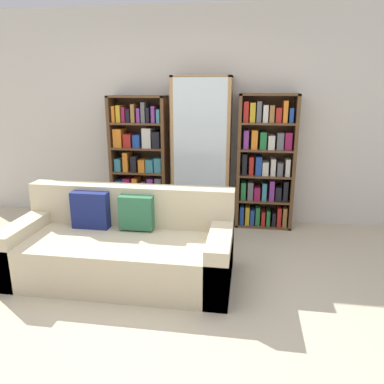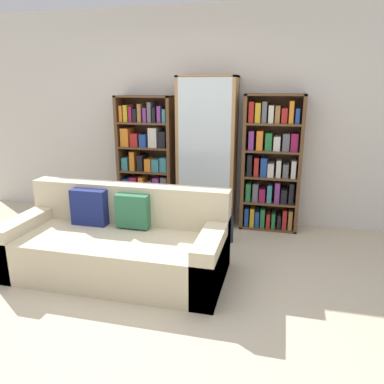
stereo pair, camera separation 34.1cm
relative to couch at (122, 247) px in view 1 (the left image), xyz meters
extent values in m
plane|color=beige|center=(0.37, -0.60, -0.28)|extent=(16.00, 16.00, 0.00)
cube|color=beige|center=(0.37, 1.75, 1.07)|extent=(6.43, 0.06, 2.70)
cube|color=beige|center=(0.00, -0.06, -0.08)|extent=(2.05, 0.92, 0.40)
cube|color=beige|center=(0.00, 0.30, 0.32)|extent=(2.05, 0.20, 0.40)
cube|color=beige|center=(-0.92, -0.06, -0.02)|extent=(0.20, 0.92, 0.52)
cube|color=beige|center=(0.93, -0.06, -0.02)|extent=(0.20, 0.92, 0.52)
cube|color=navy|center=(-0.36, 0.14, 0.30)|extent=(0.36, 0.12, 0.36)
cube|color=#2D6B47|center=(0.11, 0.14, 0.30)|extent=(0.32, 0.12, 0.32)
cube|color=brown|center=(-0.61, 1.54, 0.54)|extent=(0.04, 0.32, 1.63)
cube|color=brown|center=(0.08, 1.54, 0.54)|extent=(0.04, 0.32, 1.63)
cube|color=brown|center=(-0.26, 1.54, 1.34)|extent=(0.73, 0.32, 0.02)
cube|color=brown|center=(-0.26, 1.54, -0.26)|extent=(0.73, 0.32, 0.02)
cube|color=brown|center=(-0.26, 1.69, 0.54)|extent=(0.73, 0.01, 1.63)
cube|color=brown|center=(-0.26, 1.54, 0.06)|extent=(0.65, 0.32, 0.02)
cube|color=brown|center=(-0.26, 1.54, 0.38)|extent=(0.65, 0.32, 0.02)
cube|color=brown|center=(-0.26, 1.54, 0.69)|extent=(0.65, 0.32, 0.02)
cube|color=brown|center=(-0.26, 1.54, 1.01)|extent=(0.65, 0.32, 0.02)
cube|color=#7A3384|center=(-0.54, 1.53, -0.15)|extent=(0.07, 0.24, 0.20)
cube|color=olive|center=(-0.46, 1.53, -0.17)|extent=(0.05, 0.24, 0.17)
cube|color=#5B5B60|center=(-0.38, 1.53, -0.15)|extent=(0.05, 0.24, 0.21)
cube|color=beige|center=(-0.31, 1.53, -0.15)|extent=(0.05, 0.24, 0.21)
cube|color=black|center=(-0.22, 1.53, -0.13)|extent=(0.05, 0.24, 0.24)
cube|color=black|center=(-0.14, 1.53, -0.16)|extent=(0.06, 0.24, 0.19)
cube|color=gold|center=(-0.06, 1.53, -0.16)|extent=(0.07, 0.24, 0.19)
cube|color=gold|center=(0.01, 1.53, -0.13)|extent=(0.06, 0.24, 0.24)
cube|color=#1E4293|center=(-0.53, 1.53, 0.17)|extent=(0.09, 0.24, 0.19)
cube|color=#8E1947|center=(-0.43, 1.53, 0.19)|extent=(0.09, 0.24, 0.22)
cube|color=orange|center=(-0.32, 1.53, 0.19)|extent=(0.06, 0.24, 0.23)
cube|color=beige|center=(-0.22, 1.53, 0.16)|extent=(0.07, 0.24, 0.16)
cube|color=#7A3384|center=(-0.11, 1.53, 0.19)|extent=(0.08, 0.24, 0.23)
cube|color=#5B5B60|center=(0.00, 1.53, 0.20)|extent=(0.08, 0.24, 0.24)
cube|color=teal|center=(-0.53, 1.53, 0.47)|extent=(0.08, 0.24, 0.17)
cube|color=orange|center=(-0.42, 1.53, 0.51)|extent=(0.07, 0.24, 0.25)
cube|color=black|center=(-0.32, 1.53, 0.49)|extent=(0.07, 0.24, 0.21)
cube|color=orange|center=(-0.21, 1.53, 0.47)|extent=(0.09, 0.24, 0.16)
cube|color=teal|center=(-0.11, 1.53, 0.47)|extent=(0.09, 0.24, 0.17)
cube|color=teal|center=(0.00, 1.53, 0.48)|extent=(0.09, 0.24, 0.19)
cube|color=orange|center=(-0.51, 1.53, 0.82)|extent=(0.11, 0.24, 0.23)
cube|color=#AD231E|center=(-0.39, 1.53, 0.79)|extent=(0.10, 0.24, 0.17)
cube|color=#1E4293|center=(-0.27, 1.53, 0.79)|extent=(0.09, 0.24, 0.16)
cube|color=beige|center=(-0.13, 1.53, 0.83)|extent=(0.11, 0.24, 0.25)
cube|color=black|center=(-0.01, 1.53, 0.81)|extent=(0.10, 0.24, 0.21)
cube|color=orange|center=(-0.55, 1.53, 1.12)|extent=(0.04, 0.24, 0.20)
cube|color=gold|center=(-0.49, 1.53, 1.13)|extent=(0.05, 0.24, 0.21)
cube|color=#8E1947|center=(-0.42, 1.53, 1.12)|extent=(0.04, 0.24, 0.19)
cube|color=black|center=(-0.36, 1.53, 1.10)|extent=(0.05, 0.24, 0.16)
cube|color=olive|center=(-0.30, 1.53, 1.14)|extent=(0.05, 0.24, 0.23)
cube|color=#7A3384|center=(-0.23, 1.53, 1.11)|extent=(0.04, 0.24, 0.18)
cube|color=#5B5B60|center=(-0.17, 1.53, 1.15)|extent=(0.05, 0.24, 0.25)
cube|color=black|center=(-0.11, 1.53, 1.11)|extent=(0.04, 0.24, 0.18)
cube|color=#7A3384|center=(-0.04, 1.53, 1.12)|extent=(0.04, 0.24, 0.20)
cube|color=teal|center=(0.02, 1.53, 1.10)|extent=(0.04, 0.24, 0.17)
cube|color=#AD7F4C|center=(0.21, 1.52, 0.65)|extent=(0.04, 0.36, 1.86)
cube|color=#AD7F4C|center=(0.89, 1.52, 0.65)|extent=(0.04, 0.36, 1.86)
cube|color=#AD7F4C|center=(0.55, 1.52, 1.57)|extent=(0.72, 0.36, 0.02)
cube|color=#AD7F4C|center=(0.55, 1.52, -0.26)|extent=(0.72, 0.36, 0.02)
cube|color=#AD7F4C|center=(0.55, 1.69, 0.65)|extent=(0.72, 0.01, 1.86)
cube|color=silver|center=(0.55, 1.34, 0.65)|extent=(0.64, 0.01, 1.84)
cube|color=#AD7F4C|center=(0.55, 1.52, 0.05)|extent=(0.64, 0.32, 0.02)
cube|color=#AD7F4C|center=(0.55, 1.52, 0.35)|extent=(0.64, 0.32, 0.02)
cube|color=#AD7F4C|center=(0.55, 1.52, 0.65)|extent=(0.64, 0.32, 0.02)
cube|color=#AD7F4C|center=(0.55, 1.52, 0.96)|extent=(0.64, 0.32, 0.02)
cube|color=#AD7F4C|center=(0.55, 1.52, 1.26)|extent=(0.64, 0.32, 0.02)
cylinder|color=silver|center=(0.30, 1.52, -0.22)|extent=(0.01, 0.01, 0.06)
cone|color=silver|center=(0.30, 1.52, -0.15)|extent=(0.07, 0.07, 0.08)
cylinder|color=silver|center=(0.40, 1.51, -0.22)|extent=(0.01, 0.01, 0.06)
cone|color=silver|center=(0.40, 1.51, -0.15)|extent=(0.07, 0.07, 0.08)
cylinder|color=silver|center=(0.50, 1.54, -0.22)|extent=(0.01, 0.01, 0.06)
cone|color=silver|center=(0.50, 1.54, -0.15)|extent=(0.07, 0.07, 0.08)
cylinder|color=silver|center=(0.60, 1.54, -0.22)|extent=(0.01, 0.01, 0.06)
cone|color=silver|center=(0.60, 1.54, -0.15)|extent=(0.07, 0.07, 0.08)
cylinder|color=silver|center=(0.70, 1.53, -0.22)|extent=(0.01, 0.01, 0.06)
cone|color=silver|center=(0.70, 1.53, -0.15)|extent=(0.07, 0.07, 0.08)
cylinder|color=silver|center=(0.80, 1.51, -0.22)|extent=(0.01, 0.01, 0.06)
cone|color=silver|center=(0.80, 1.51, -0.15)|extent=(0.07, 0.07, 0.08)
cylinder|color=silver|center=(0.33, 1.50, 0.10)|extent=(0.01, 0.01, 0.07)
cone|color=silver|center=(0.33, 1.50, 0.17)|extent=(0.09, 0.09, 0.08)
cylinder|color=silver|center=(0.48, 1.53, 0.10)|extent=(0.01, 0.01, 0.07)
cone|color=silver|center=(0.48, 1.53, 0.17)|extent=(0.09, 0.09, 0.08)
cylinder|color=silver|center=(0.63, 1.51, 0.10)|extent=(0.01, 0.01, 0.07)
cone|color=silver|center=(0.63, 1.51, 0.17)|extent=(0.09, 0.09, 0.08)
cylinder|color=silver|center=(0.78, 1.53, 0.10)|extent=(0.01, 0.01, 0.07)
cone|color=silver|center=(0.78, 1.53, 0.17)|extent=(0.09, 0.09, 0.08)
cylinder|color=silver|center=(0.31, 1.54, 0.40)|extent=(0.01, 0.01, 0.08)
cone|color=silver|center=(0.31, 1.54, 0.49)|extent=(0.08, 0.08, 0.10)
cylinder|color=silver|center=(0.43, 1.51, 0.40)|extent=(0.01, 0.01, 0.08)
cone|color=silver|center=(0.43, 1.51, 0.49)|extent=(0.08, 0.08, 0.10)
cylinder|color=silver|center=(0.55, 1.50, 0.40)|extent=(0.01, 0.01, 0.08)
cone|color=silver|center=(0.55, 1.50, 0.49)|extent=(0.08, 0.08, 0.10)
cylinder|color=silver|center=(0.67, 1.51, 0.40)|extent=(0.01, 0.01, 0.08)
cone|color=silver|center=(0.67, 1.51, 0.49)|extent=(0.08, 0.08, 0.10)
cylinder|color=silver|center=(0.79, 1.52, 0.40)|extent=(0.01, 0.01, 0.08)
cone|color=silver|center=(0.79, 1.52, 0.49)|extent=(0.08, 0.08, 0.10)
cylinder|color=silver|center=(0.35, 1.54, 0.70)|extent=(0.01, 0.01, 0.07)
cone|color=silver|center=(0.35, 1.54, 0.79)|extent=(0.09, 0.09, 0.09)
cylinder|color=silver|center=(0.55, 1.52, 0.70)|extent=(0.01, 0.01, 0.07)
cone|color=silver|center=(0.55, 1.52, 0.79)|extent=(0.09, 0.09, 0.09)
cylinder|color=silver|center=(0.75, 1.51, 0.70)|extent=(0.01, 0.01, 0.07)
cone|color=silver|center=(0.75, 1.51, 0.79)|extent=(0.09, 0.09, 0.09)
cylinder|color=silver|center=(0.33, 1.52, 1.01)|extent=(0.01, 0.01, 0.08)
cone|color=silver|center=(0.33, 1.52, 1.09)|extent=(0.09, 0.09, 0.09)
cylinder|color=silver|center=(0.48, 1.54, 1.01)|extent=(0.01, 0.01, 0.08)
cone|color=silver|center=(0.48, 1.54, 1.09)|extent=(0.09, 0.09, 0.09)
cylinder|color=silver|center=(0.63, 1.53, 1.01)|extent=(0.01, 0.01, 0.08)
cone|color=silver|center=(0.63, 1.53, 1.09)|extent=(0.09, 0.09, 0.09)
cylinder|color=silver|center=(0.78, 1.54, 1.01)|extent=(0.01, 0.01, 0.08)
cone|color=silver|center=(0.78, 1.54, 1.09)|extent=(0.09, 0.09, 0.09)
cylinder|color=silver|center=(0.30, 1.51, 1.32)|extent=(0.01, 0.01, 0.09)
cone|color=silver|center=(0.30, 1.51, 1.42)|extent=(0.07, 0.07, 0.11)
cylinder|color=silver|center=(0.40, 1.54, 1.32)|extent=(0.01, 0.01, 0.09)
cone|color=silver|center=(0.40, 1.54, 1.42)|extent=(0.07, 0.07, 0.11)
cylinder|color=silver|center=(0.50, 1.52, 1.32)|extent=(0.01, 0.01, 0.09)
cone|color=silver|center=(0.50, 1.52, 1.42)|extent=(0.07, 0.07, 0.11)
cylinder|color=silver|center=(0.60, 1.51, 1.32)|extent=(0.01, 0.01, 0.09)
cone|color=silver|center=(0.60, 1.51, 1.42)|extent=(0.07, 0.07, 0.11)
cylinder|color=silver|center=(0.70, 1.52, 1.32)|extent=(0.01, 0.01, 0.09)
cone|color=silver|center=(0.70, 1.52, 1.42)|extent=(0.07, 0.07, 0.11)
cylinder|color=silver|center=(0.80, 1.50, 1.32)|extent=(0.01, 0.01, 0.09)
cone|color=silver|center=(0.80, 1.50, 1.42)|extent=(0.07, 0.07, 0.11)
cube|color=brown|center=(1.02, 1.54, 0.55)|extent=(0.04, 0.32, 1.66)
cube|color=brown|center=(1.69, 1.54, 0.55)|extent=(0.04, 0.32, 1.66)
cube|color=brown|center=(1.36, 1.54, 1.37)|extent=(0.70, 0.32, 0.02)
cube|color=brown|center=(1.36, 1.54, -0.26)|extent=(0.70, 0.32, 0.02)
cube|color=brown|center=(1.36, 1.69, 0.55)|extent=(0.70, 0.01, 1.66)
cube|color=brown|center=(1.36, 1.54, 0.07)|extent=(0.62, 0.32, 0.02)
cube|color=brown|center=(1.36, 1.54, 0.39)|extent=(0.62, 0.32, 0.02)
cube|color=brown|center=(1.36, 1.54, 0.71)|extent=(0.62, 0.32, 0.02)
cube|color=brown|center=(1.36, 1.54, 1.03)|extent=(0.62, 0.32, 0.02)
cube|color=#1E4293|center=(1.09, 1.53, -0.13)|extent=(0.05, 0.24, 0.24)
cube|color=gold|center=(1.16, 1.53, -0.13)|extent=(0.05, 0.24, 0.24)
cube|color=#1E4293|center=(1.22, 1.53, -0.15)|extent=(0.05, 0.24, 0.20)
cube|color=#237038|center=(1.29, 1.53, -0.13)|extent=(0.05, 0.24, 0.24)
cube|color=#AD231E|center=(1.36, 1.53, -0.16)|extent=(0.05, 0.24, 0.18)
cube|color=#237038|center=(1.42, 1.53, -0.16)|extent=(0.04, 0.24, 0.19)
cube|color=black|center=(1.49, 1.53, -0.17)|extent=(0.04, 0.24, 0.18)
cube|color=#AD231E|center=(1.55, 1.53, -0.13)|extent=(0.05, 0.24, 0.25)
cube|color=olive|center=(1.62, 1.53, -0.13)|extent=(0.05, 0.24, 0.25)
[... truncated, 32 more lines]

